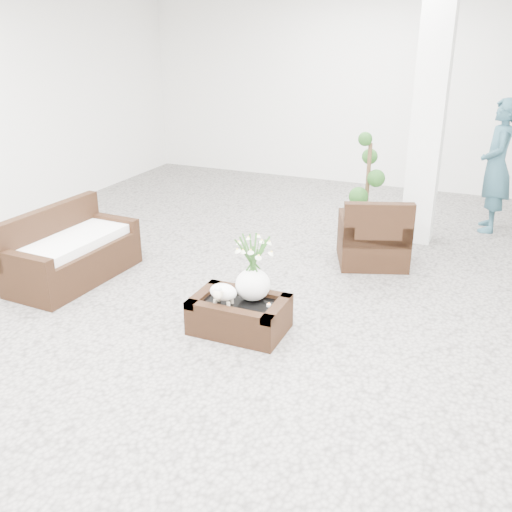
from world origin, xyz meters
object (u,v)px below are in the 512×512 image
at_px(loveseat, 72,246).
at_px(topiary, 367,196).
at_px(coffee_table, 239,316).
at_px(armchair, 374,229).

relative_size(loveseat, topiary, 1.01).
relative_size(coffee_table, loveseat, 0.57).
relative_size(coffee_table, armchair, 1.03).
height_order(armchair, loveseat, armchair).
bearing_deg(topiary, coffee_table, -103.95).
distance_m(coffee_table, armchair, 2.41).
xyz_separation_m(coffee_table, armchair, (0.80, 2.26, 0.28)).
height_order(loveseat, topiary, topiary).
bearing_deg(loveseat, coffee_table, -96.23).
distance_m(loveseat, topiary, 3.65).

